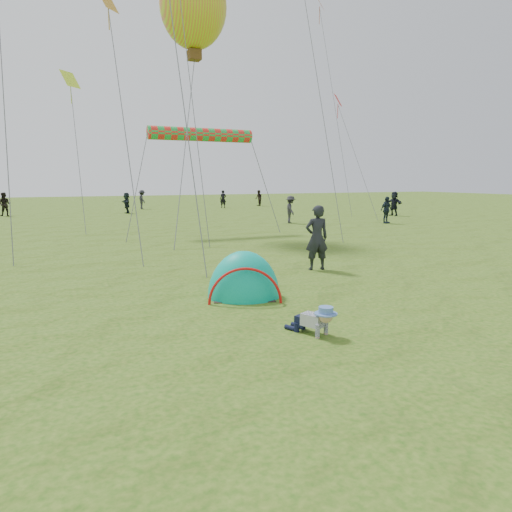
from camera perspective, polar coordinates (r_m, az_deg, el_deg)
name	(u,v)px	position (r m, az deg, el deg)	size (l,w,h in m)	color
ground	(354,323)	(8.86, 12.18, -8.14)	(140.00, 140.00, 0.00)	#23530F
crawling_toddler	(316,319)	(8.01, 7.47, -7.86)	(0.50, 0.71, 0.55)	black
popup_tent	(244,297)	(10.50, -1.53, -5.12)	(1.65, 1.36, 2.13)	#009B8A
standing_adult	(317,238)	(13.56, 7.60, 2.28)	(0.70, 0.46, 1.92)	black
crowd_person_0	(223,199)	(43.23, -4.13, 7.12)	(0.60, 0.39, 1.64)	black
crowd_person_5	(127,203)	(37.58, -15.86, 6.40)	(1.51, 0.48, 1.63)	black
crowd_person_7	(259,198)	(46.02, 0.35, 7.26)	(0.77, 0.60, 1.59)	black
crowd_person_8	(386,210)	(28.93, 15.98, 5.55)	(0.95, 0.40, 1.63)	#1A2632
crowd_person_9	(291,210)	(28.03, 4.34, 5.81)	(1.08, 0.62, 1.67)	#29292E
crowd_person_11	(394,204)	(35.21, 16.87, 6.29)	(1.65, 0.53, 1.78)	black
crowd_person_13	(5,204)	(37.95, -28.89, 5.68)	(0.84, 0.65, 1.72)	black
crowd_person_15	(142,200)	(42.47, -14.05, 6.86)	(1.11, 0.64, 1.71)	#27262C
balloon_kite	(193,11)	(24.10, -7.83, 28.09)	(3.10, 3.10, 4.34)	#B6DD0E
rainbow_tube_kite	(201,135)	(23.05, -6.87, 14.83)	(0.64, 0.64, 5.16)	red
diamond_kite_0	(338,100)	(35.61, 10.22, 18.62)	(1.01, 1.01, 0.00)	red
diamond_kite_2	(108,2)	(20.29, -18.02, 28.00)	(0.80, 0.80, 0.00)	gold
diamond_kite_6	(320,2)	(39.90, 7.96, 28.90)	(1.25, 1.25, 0.00)	#C14D1E
diamond_kite_8	(70,79)	(29.05, -22.22, 19.78)	(1.05, 1.05, 0.00)	#DCFE2E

